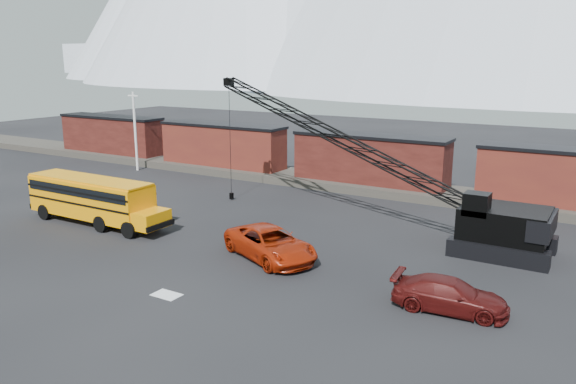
% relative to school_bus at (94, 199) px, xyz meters
% --- Properties ---
extents(ground, '(160.00, 160.00, 0.00)m').
position_rel_school_bus_xyz_m(ground, '(12.19, -2.56, -1.79)').
color(ground, black).
rests_on(ground, ground).
extents(gravel_berm, '(120.00, 5.00, 0.70)m').
position_rel_school_bus_xyz_m(gravel_berm, '(12.19, 19.44, -1.44)').
color(gravel_berm, '#413C35').
rests_on(gravel_berm, ground).
extents(boxcar_west_far, '(13.70, 3.10, 4.17)m').
position_rel_school_bus_xyz_m(boxcar_west_far, '(-19.81, 19.44, 0.97)').
color(boxcar_west_far, '#501C16').
rests_on(boxcar_west_far, gravel_berm).
extents(boxcar_west_near, '(13.70, 3.10, 4.17)m').
position_rel_school_bus_xyz_m(boxcar_west_near, '(-3.81, 19.44, 0.97)').
color(boxcar_west_near, '#4D1A16').
rests_on(boxcar_west_near, gravel_berm).
extents(boxcar_mid, '(13.70, 3.10, 4.17)m').
position_rel_school_bus_xyz_m(boxcar_mid, '(12.19, 19.44, 0.97)').
color(boxcar_mid, '#501C16').
rests_on(boxcar_mid, gravel_berm).
extents(boxcar_east_near, '(13.70, 3.10, 4.17)m').
position_rel_school_bus_xyz_m(boxcar_east_near, '(28.19, 19.44, 0.97)').
color(boxcar_east_near, '#4D1A16').
rests_on(boxcar_east_near, gravel_berm).
extents(utility_pole, '(1.40, 0.24, 8.00)m').
position_rel_school_bus_xyz_m(utility_pole, '(-11.81, 15.44, 2.36)').
color(utility_pole, silver).
rests_on(utility_pole, ground).
extents(snow_patch, '(1.40, 0.90, 0.02)m').
position_rel_school_bus_xyz_m(snow_patch, '(12.69, -6.56, -1.78)').
color(snow_patch, silver).
rests_on(snow_patch, ground).
extents(school_bus, '(11.65, 2.65, 3.19)m').
position_rel_school_bus_xyz_m(school_bus, '(0.00, 0.00, 0.00)').
color(school_bus, orange).
rests_on(school_bus, ground).
extents(red_pickup, '(7.09, 5.36, 1.79)m').
position_rel_school_bus_xyz_m(red_pickup, '(14.21, 0.37, -0.90)').
color(red_pickup, '#9D2007').
rests_on(red_pickup, ground).
extents(maroon_suv, '(5.37, 2.62, 1.50)m').
position_rel_school_bus_xyz_m(maroon_suv, '(24.90, -1.22, -1.04)').
color(maroon_suv, '#410C0B').
rests_on(maroon_suv, ground).
extents(crawler_crane, '(24.65, 4.82, 9.94)m').
position_rel_school_bus_xyz_m(crawler_crane, '(14.82, 9.20, 3.80)').
color(crawler_crane, black).
rests_on(crawler_crane, ground).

